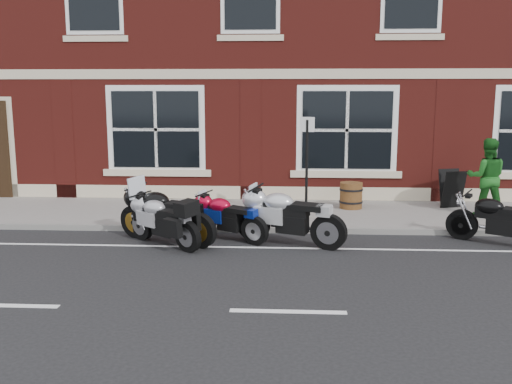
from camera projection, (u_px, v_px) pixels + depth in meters
The scene contains 13 objects.
ground at pixel (288, 251), 10.73m from camera, with size 80.00×80.00×0.00m, color black.
sidewalk at pixel (288, 214), 13.67m from camera, with size 30.00×3.00×0.12m, color slate.
kerb at pixel (288, 230), 12.11m from camera, with size 30.00×0.16×0.12m, color slate.
pub_building at pixel (290, 3), 20.00m from camera, with size 24.00×12.00×12.00m, color #5F1914.
moto_touring_silver at pixel (162, 218), 11.07m from camera, with size 1.66×1.31×1.31m.
moto_sport_red at pixel (228, 216), 11.48m from camera, with size 1.66×1.11×0.85m.
moto_sport_black at pixel (166, 213), 11.26m from camera, with size 2.10×1.11×1.02m.
moto_sport_silver at pixel (288, 215), 11.09m from camera, with size 2.17×1.02×1.03m.
moto_naked_black at pixel (498, 218), 11.10m from camera, with size 1.78×1.22×0.92m.
pedestrian_right at pixel (487, 177), 13.10m from camera, with size 0.87×0.68×1.79m, color #185719.
a_board_sign at pixel (452, 188), 14.10m from camera, with size 0.56×0.38×0.94m, color black, non-canonical shape.
barrel_planter at pixel (351, 195), 14.00m from camera, with size 0.57×0.57×0.64m.
parking_sign at pixel (307, 161), 12.61m from camera, with size 0.31×0.12×2.29m.
Camera 1 is at (-0.03, -10.39, 2.97)m, focal length 40.00 mm.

